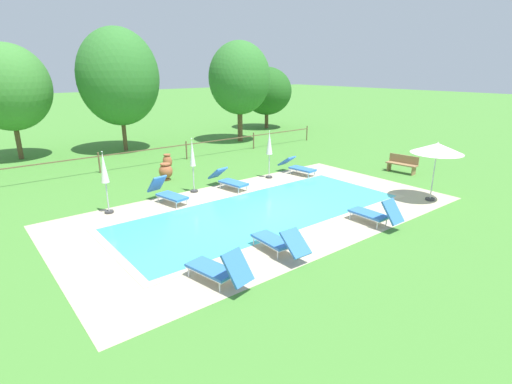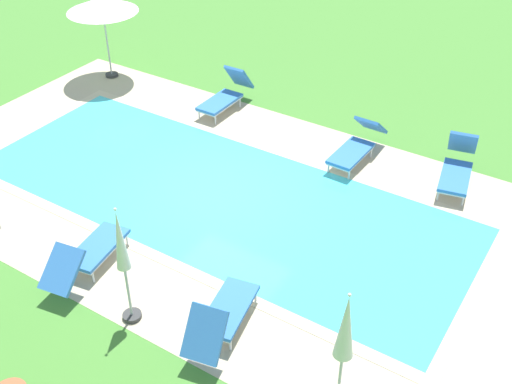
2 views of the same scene
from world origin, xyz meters
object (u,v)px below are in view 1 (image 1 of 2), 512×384
sun_lounger_north_near_steps (168,193)px  patio_umbrella_open_foreground (437,149)px  sun_lounger_north_mid (279,241)px  tree_centre (267,91)px  patio_umbrella_closed_row_mid_west (269,146)px  tree_east_mid (119,77)px  patio_umbrella_closed_row_centre (193,158)px  sun_lounger_north_far (229,180)px  patio_umbrella_closed_row_west (104,172)px  terracotta_urn_by_tree (166,171)px  sun_lounger_north_end (375,213)px  terracotta_urn_near_fence (167,162)px  sun_lounger_south_mid (218,269)px  sun_lounger_south_near_corner (298,167)px  wooden_bench_lawn_side (402,163)px  tree_west_mid (8,88)px  tree_far_west (240,78)px

sun_lounger_north_near_steps → patio_umbrella_open_foreground: (8.27, -6.24, 1.68)m
sun_lounger_north_mid → tree_centre: bearing=50.8°
patio_umbrella_closed_row_mid_west → tree_east_mid: size_ratio=0.31×
sun_lounger_north_mid → patio_umbrella_closed_row_centre: bearing=81.1°
sun_lounger_north_far → tree_centre: bearing=44.7°
patio_umbrella_closed_row_west → patio_umbrella_closed_row_mid_west: patio_umbrella_closed_row_west is taller
sun_lounger_north_near_steps → patio_umbrella_closed_row_centre: bearing=20.2°
terracotta_urn_by_tree → sun_lounger_north_end: bearing=-72.2°
patio_umbrella_closed_row_mid_west → terracotta_urn_near_fence: 5.48m
sun_lounger_south_mid → terracotta_urn_by_tree: sun_lounger_south_mid is taller
sun_lounger_south_near_corner → tree_east_mid: size_ratio=0.28×
sun_lounger_north_far → terracotta_urn_near_fence: bearing=97.6°
patio_umbrella_closed_row_mid_west → tree_centre: bearing=50.4°
sun_lounger_north_near_steps → tree_centre: size_ratio=0.38×
wooden_bench_lawn_side → tree_centre: tree_centre is taller
sun_lounger_north_end → patio_umbrella_closed_row_centre: 7.59m
sun_lounger_north_near_steps → tree_west_mid: (-3.14, 12.30, 3.59)m
tree_west_mid → terracotta_urn_near_fence: bearing=-54.5°
sun_lounger_south_mid → tree_far_west: size_ratio=0.28×
tree_west_mid → patio_umbrella_closed_row_centre: bearing=-68.6°
patio_umbrella_closed_row_mid_west → tree_centre: tree_centre is taller
sun_lounger_south_mid → terracotta_urn_near_fence: 11.67m
tree_far_west → tree_west_mid: bearing=166.1°
sun_lounger_north_far → tree_east_mid: size_ratio=0.28×
tree_far_west → patio_umbrella_closed_row_west: bearing=-144.7°
tree_far_west → sun_lounger_south_mid: bearing=-127.9°
patio_umbrella_closed_row_west → tree_east_mid: 11.95m
tree_west_mid → terracotta_urn_by_tree: bearing=-64.1°
patio_umbrella_closed_row_west → patio_umbrella_closed_row_mid_west: (7.60, -0.02, 0.00)m
sun_lounger_south_mid → patio_umbrella_open_foreground: (10.05, 0.03, 1.68)m
sun_lounger_north_far → terracotta_urn_near_fence: 4.65m
patio_umbrella_closed_row_centre → sun_lounger_north_end: bearing=-67.2°
patio_umbrella_open_foreground → patio_umbrella_closed_row_west: (-10.47, 6.52, -0.55)m
patio_umbrella_closed_row_centre → patio_umbrella_closed_row_mid_west: bearing=-4.2°
patio_umbrella_open_foreground → tree_far_west: bearing=83.0°
patio_umbrella_closed_row_mid_west → tree_west_mid: (-8.53, 12.04, 2.45)m
sun_lounger_north_mid → tree_east_mid: tree_east_mid is taller
patio_umbrella_open_foreground → terracotta_urn_by_tree: patio_umbrella_open_foreground is taller
tree_far_west → sun_lounger_north_end: bearing=-110.5°
patio_umbrella_open_foreground → patio_umbrella_closed_row_mid_west: bearing=113.9°
sun_lounger_south_near_corner → patio_umbrella_closed_row_centre: patio_umbrella_closed_row_centre is taller
terracotta_urn_near_fence → tree_far_west: size_ratio=0.12×
wooden_bench_lawn_side → terracotta_urn_near_fence: 11.85m
sun_lounger_north_end → sun_lounger_north_near_steps: bearing=124.5°
sun_lounger_south_mid → terracotta_urn_by_tree: 9.77m
terracotta_urn_near_fence → sun_lounger_south_mid: bearing=-110.5°
sun_lounger_north_near_steps → terracotta_urn_by_tree: (1.38, 2.97, 0.03)m
tree_west_mid → sun_lounger_north_mid: bearing=-78.9°
sun_lounger_south_near_corner → tree_west_mid: bearing=129.2°
sun_lounger_north_far → tree_far_west: size_ratio=0.30×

